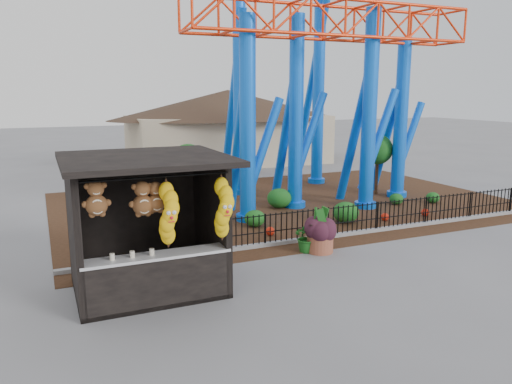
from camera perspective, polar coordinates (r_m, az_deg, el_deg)
name	(u,v)px	position (r m, az deg, el deg)	size (l,w,h in m)	color
ground	(287,287)	(11.89, 3.62, -10.76)	(120.00, 120.00, 0.00)	slate
mulch_bed	(285,203)	(20.46, 3.38, -1.26)	(18.00, 12.00, 0.02)	#331E11
curb	(356,233)	(16.28, 11.39, -4.59)	(18.00, 0.18, 0.12)	gray
prize_booth	(149,228)	(11.30, -12.13, -4.06)	(3.50, 3.40, 3.12)	black
picket_fence	(380,217)	(16.69, 13.99, -2.75)	(12.20, 0.06, 1.00)	black
roller_coaster	(310,41)	(20.78, 6.17, 16.75)	(11.00, 6.37, 10.82)	blue
terracotta_planter	(320,242)	(14.34, 7.33, -5.72)	(0.75, 0.75, 0.57)	#995037
planter_foliage	(321,222)	(14.17, 7.39, -3.39)	(0.70, 0.70, 0.64)	#311320
potted_plant	(308,237)	(14.27, 5.91, -5.10)	(0.80, 0.69, 0.89)	#1D601C
landscaping	(319,206)	(18.55, 7.23, -1.58)	(8.76, 3.96, 0.76)	#175118
pavilion	(228,115)	(31.80, -3.21, 8.83)	(15.00, 15.00, 4.80)	#BFAD8C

